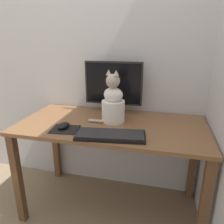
{
  "coord_description": "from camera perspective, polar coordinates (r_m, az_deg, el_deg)",
  "views": [
    {
      "loc": [
        0.33,
        -1.36,
        1.27
      ],
      "look_at": [
        0.02,
        -0.09,
        0.83
      ],
      "focal_mm": 35.0,
      "sensor_mm": 36.0,
      "label": 1
    }
  ],
  "objects": [
    {
      "name": "ground_plane",
      "position": [
        1.89,
        -0.03,
        -23.42
      ],
      "size": [
        12.0,
        12.0,
        0.0
      ],
      "primitive_type": "plane",
      "color": "#847056"
    },
    {
      "name": "wall_back",
      "position": [
        1.74,
        2.84,
        18.01
      ],
      "size": [
        7.0,
        0.04,
        2.5
      ],
      "color": "silver",
      "rests_on": "ground_plane"
    },
    {
      "name": "desk",
      "position": [
        1.55,
        -0.03,
        -6.49
      ],
      "size": [
        1.29,
        0.64,
        0.71
      ],
      "color": "brown",
      "rests_on": "ground_plane"
    },
    {
      "name": "monitor",
      "position": [
        1.67,
        0.34,
        6.7
      ],
      "size": [
        0.44,
        0.17,
        0.4
      ],
      "color": "black",
      "rests_on": "desk"
    },
    {
      "name": "keyboard",
      "position": [
        1.31,
        -0.4,
        -6.03
      ],
      "size": [
        0.43,
        0.22,
        0.02
      ],
      "rotation": [
        0.0,
        0.0,
        0.13
      ],
      "color": "black",
      "rests_on": "desk"
    },
    {
      "name": "mousepad_left",
      "position": [
        1.44,
        -12.21,
        -4.42
      ],
      "size": [
        0.19,
        0.17,
        0.0
      ],
      "rotation": [
        0.0,
        0.0,
        0.1
      ],
      "color": "black",
      "rests_on": "desk"
    },
    {
      "name": "computer_mouse_left",
      "position": [
        1.46,
        -12.55,
        -3.47
      ],
      "size": [
        0.07,
        0.11,
        0.03
      ],
      "color": "black",
      "rests_on": "mousepad_left"
    },
    {
      "name": "cat",
      "position": [
        1.5,
        0.26,
        2.35
      ],
      "size": [
        0.27,
        0.21,
        0.36
      ],
      "rotation": [
        0.0,
        0.0,
        -0.35
      ],
      "color": "white",
      "rests_on": "desk"
    }
  ]
}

